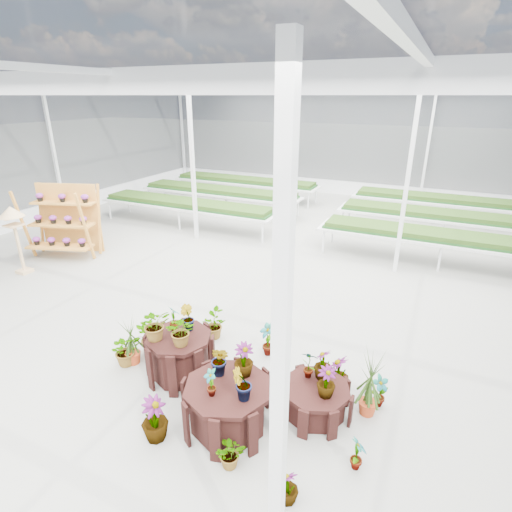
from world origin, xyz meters
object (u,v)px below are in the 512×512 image
at_px(plinth_mid, 228,405).
at_px(shelf_rack, 62,222).
at_px(plinth_tall, 180,355).
at_px(plinth_low, 315,400).
at_px(bird_table, 17,240).

relative_size(plinth_mid, shelf_rack, 0.63).
bearing_deg(plinth_tall, plinth_low, 2.60).
height_order(plinth_tall, shelf_rack, shelf_rack).
height_order(plinth_mid, shelf_rack, shelf_rack).
distance_m(shelf_rack, bird_table, 1.33).
relative_size(plinth_low, bird_table, 0.58).
relative_size(plinth_mid, bird_table, 0.70).
height_order(plinth_low, shelf_rack, shelf_rack).
relative_size(plinth_mid, plinth_low, 1.22).
bearing_deg(bird_table, plinth_mid, -42.10).
distance_m(plinth_mid, shelf_rack, 7.97).
bearing_deg(plinth_low, shelf_rack, 160.70).
distance_m(plinth_tall, plinth_mid, 1.34).
xyz_separation_m(shelf_rack, bird_table, (-0.03, -1.32, -0.11)).
xyz_separation_m(plinth_mid, bird_table, (-7.14, 2.22, 0.55)).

